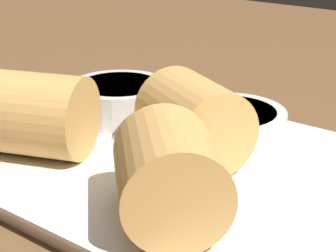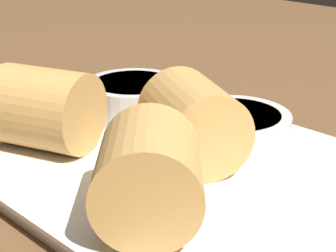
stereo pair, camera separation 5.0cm
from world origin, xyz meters
TOP-DOWN VIEW (x-y plane):
  - table_surface at (0.00, 0.00)cm, footprint 180.00×140.00cm
  - serving_plate at (1.81, -0.71)cm, footprint 32.35×23.52cm
  - roll_front_left at (3.08, 0.17)cm, footprint 9.00×8.55cm
  - roll_front_right at (-6.40, -5.89)cm, footprint 8.76×8.13cm
  - roll_back_left at (6.82, -7.31)cm, footprint 9.22×9.23cm
  - dipping_bowl_near at (4.32, 3.48)cm, footprint 8.36×8.36cm
  - dipping_bowl_far at (-6.47, 3.46)cm, footprint 8.36×8.36cm

SIDE VIEW (x-z plane):
  - table_surface at x=0.00cm, z-range 0.00..2.00cm
  - serving_plate at x=1.81cm, z-range 2.01..3.51cm
  - dipping_bowl_near at x=4.32cm, z-range 3.63..6.51cm
  - dipping_bowl_far at x=-6.47cm, z-range 3.63..6.51cm
  - roll_front_left at x=3.08cm, z-range 3.50..9.51cm
  - roll_front_right at x=-6.40cm, z-range 3.50..9.51cm
  - roll_back_left at x=6.82cm, z-range 3.50..9.51cm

